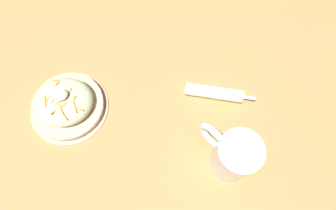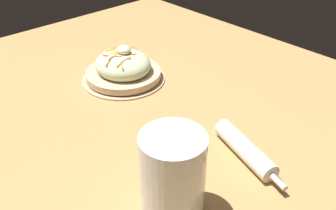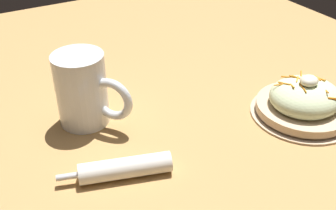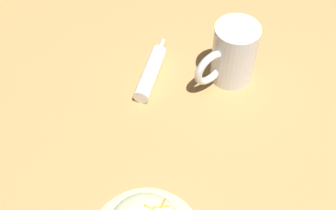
% 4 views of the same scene
% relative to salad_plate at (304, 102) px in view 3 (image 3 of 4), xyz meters
% --- Properties ---
extents(ground_plane, '(1.43, 1.43, 0.00)m').
position_rel_salad_plate_xyz_m(ground_plane, '(-0.23, 0.20, -0.03)').
color(ground_plane, '#B2844C').
extents(salad_plate, '(0.21, 0.21, 0.09)m').
position_rel_salad_plate_xyz_m(salad_plate, '(0.00, 0.00, 0.00)').
color(salad_plate, '#D1B28E').
rests_on(salad_plate, ground_plane).
extents(beer_mug, '(0.12, 0.14, 0.15)m').
position_rel_salad_plate_xyz_m(beer_mug, '(-0.40, 0.20, 0.03)').
color(beer_mug, white).
rests_on(beer_mug, ground_plane).
extents(napkin_roll, '(0.19, 0.08, 0.04)m').
position_rel_salad_plate_xyz_m(napkin_roll, '(-0.40, 0.01, -0.01)').
color(napkin_roll, white).
rests_on(napkin_roll, ground_plane).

